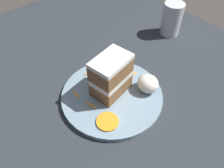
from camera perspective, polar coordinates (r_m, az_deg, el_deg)
ground_plane at (r=0.58m, az=-0.85°, el=-3.45°), size 6.00×6.00×0.00m
dining_table at (r=0.57m, az=-0.86°, el=-2.72°), size 1.13×0.97×0.02m
plate at (r=0.54m, az=-0.00°, el=-3.03°), size 0.25×0.25×0.01m
cake_slice at (r=0.51m, az=-0.67°, el=1.90°), size 0.08×0.10×0.10m
cream_dollop at (r=0.54m, az=9.35°, el=0.11°), size 0.05×0.05×0.04m
orange_garnish at (r=0.49m, az=-1.20°, el=-9.77°), size 0.05×0.05×0.00m
carrot_shreds_scatter at (r=0.56m, az=-3.90°, el=-0.30°), size 0.11×0.17×0.00m
drinking_glass at (r=0.76m, az=15.22°, el=15.59°), size 0.06×0.06×0.10m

